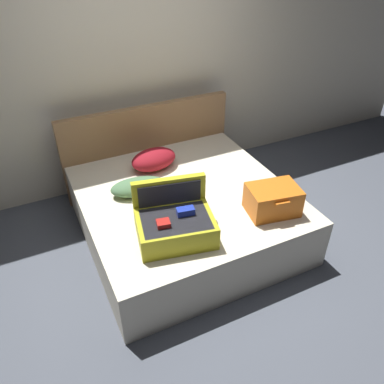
# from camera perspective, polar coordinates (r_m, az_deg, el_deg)

# --- Properties ---
(ground_plane) EXTENTS (12.00, 12.00, 0.00)m
(ground_plane) POSITION_cam_1_polar(r_m,az_deg,el_deg) (3.59, 1.83, -9.85)
(ground_plane) COLOR #4C515B
(back_wall) EXTENTS (8.00, 0.10, 2.60)m
(back_wall) POSITION_cam_1_polar(r_m,az_deg,el_deg) (4.25, -8.60, 17.87)
(back_wall) COLOR beige
(back_wall) RESTS_ON ground
(bed) EXTENTS (1.86, 1.88, 0.49)m
(bed) POSITION_cam_1_polar(r_m,az_deg,el_deg) (3.69, -0.95, -3.22)
(bed) COLOR beige
(bed) RESTS_ON ground
(headboard) EXTENTS (1.90, 0.08, 0.97)m
(headboard) POSITION_cam_1_polar(r_m,az_deg,el_deg) (4.33, -6.51, 6.63)
(headboard) COLOR olive
(headboard) RESTS_ON ground
(hard_case_large) EXTENTS (0.67, 0.58, 0.42)m
(hard_case_large) POSITION_cam_1_polar(r_m,az_deg,el_deg) (3.01, -2.60, -4.63)
(hard_case_large) COLOR gold
(hard_case_large) RESTS_ON bed
(hard_case_medium) EXTENTS (0.47, 0.37, 0.24)m
(hard_case_medium) POSITION_cam_1_polar(r_m,az_deg,el_deg) (3.32, 11.91, -1.11)
(hard_case_medium) COLOR #D16619
(hard_case_medium) RESTS_ON bed
(pillow_near_headboard) EXTENTS (0.51, 0.39, 0.20)m
(pillow_near_headboard) POSITION_cam_1_polar(r_m,az_deg,el_deg) (3.89, -5.71, 4.87)
(pillow_near_headboard) COLOR maroon
(pillow_near_headboard) RESTS_ON bed
(pillow_center_head) EXTENTS (0.55, 0.33, 0.14)m
(pillow_center_head) POSITION_cam_1_polar(r_m,az_deg,el_deg) (3.54, -7.91, 0.79)
(pillow_center_head) COLOR #4C724C
(pillow_center_head) RESTS_ON bed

